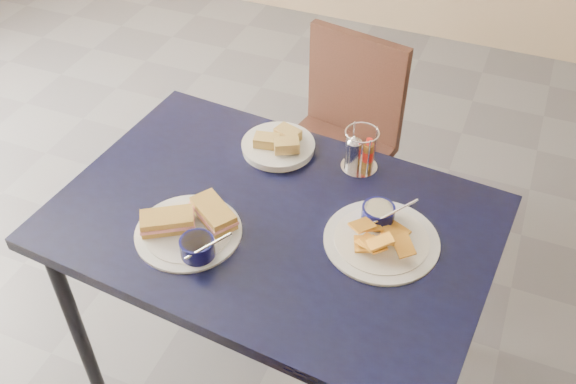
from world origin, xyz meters
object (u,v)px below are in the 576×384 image
at_px(chair_far, 338,128).
at_px(plantain_plate, 380,232).
at_px(condiment_caddy, 359,152).
at_px(dining_table, 273,234).
at_px(sandwich_plate, 191,228).
at_px(bread_basket, 279,145).

distance_m(chair_far, plantain_plate, 0.88).
bearing_deg(chair_far, condiment_caddy, -66.55).
bearing_deg(plantain_plate, condiment_caddy, 119.16).
height_order(dining_table, sandwich_plate, sandwich_plate).
xyz_separation_m(chair_far, bread_basket, (-0.03, -0.51, 0.28)).
bearing_deg(condiment_caddy, bread_basket, -176.46).
relative_size(chair_far, condiment_caddy, 6.27).
xyz_separation_m(sandwich_plate, plantain_plate, (0.47, 0.18, -0.01)).
distance_m(plantain_plate, bread_basket, 0.46).
relative_size(plantain_plate, condiment_caddy, 2.26).
height_order(sandwich_plate, plantain_plate, same).
distance_m(dining_table, sandwich_plate, 0.24).
bearing_deg(chair_far, dining_table, -85.43).
relative_size(chair_far, bread_basket, 3.82).
xyz_separation_m(dining_table, plantain_plate, (0.30, 0.04, 0.08)).
height_order(dining_table, bread_basket, bread_basket).
distance_m(dining_table, condiment_caddy, 0.35).
height_order(plantain_plate, bread_basket, plantain_plate).
bearing_deg(chair_far, sandwich_plate, -96.80).
bearing_deg(bread_basket, sandwich_plate, -100.38).
bearing_deg(plantain_plate, chair_far, 115.46).
distance_m(sandwich_plate, bread_basket, 0.43).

